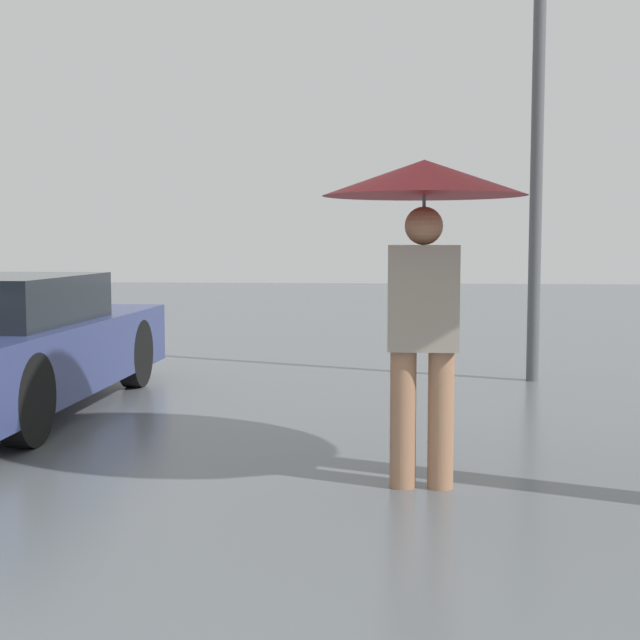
% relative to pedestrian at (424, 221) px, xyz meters
% --- Properties ---
extents(pedestrian, '(1.17, 1.17, 1.90)m').
position_rel_pedestrian_xyz_m(pedestrian, '(0.00, 0.00, 0.00)').
color(pedestrian, '#9E7051').
rests_on(pedestrian, ground_plane).
extents(street_lamp, '(0.26, 0.26, 4.85)m').
position_rel_pedestrian_xyz_m(street_lamp, '(1.26, 4.16, 1.23)').
color(street_lamp, '#515456').
rests_on(street_lamp, ground_plane).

